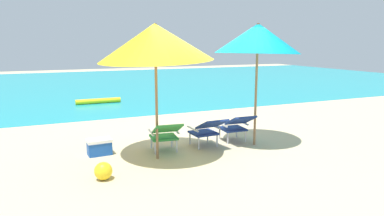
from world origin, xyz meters
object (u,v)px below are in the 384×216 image
object	(u,v)px
lounge_chair_right	(236,125)
cooler_box	(99,147)
beach_umbrella_right	(258,39)
beach_ball	(103,171)
swim_buoy	(98,101)
lounge_chair_center	(207,129)
lounge_chair_left	(165,133)
beach_umbrella_left	(155,42)

from	to	relation	value
lounge_chair_right	cooler_box	bearing A→B (deg)	173.17
beach_umbrella_right	beach_ball	bearing A→B (deg)	-167.84
swim_buoy	lounge_chair_center	bearing A→B (deg)	-78.92
swim_buoy	lounge_chair_right	distance (m)	6.74
lounge_chair_left	beach_umbrella_left	world-z (taller)	beach_umbrella_left
beach_umbrella_left	beach_ball	xyz separation A→B (m)	(-1.13, -0.65, -2.05)
swim_buoy	beach_umbrella_right	xyz separation A→B (m)	(2.32, -6.70, 2.18)
cooler_box	lounge_chair_center	bearing A→B (deg)	-11.03
beach_umbrella_left	beach_ball	distance (m)	2.43
beach_umbrella_left	lounge_chair_right	bearing A→B (deg)	10.12
swim_buoy	lounge_chair_right	xyz separation A→B (m)	(2.02, -6.42, 0.31)
lounge_chair_center	beach_ball	bearing A→B (deg)	-158.23
swim_buoy	lounge_chair_center	size ratio (longest dim) A/B	1.78
swim_buoy	beach_umbrella_left	bearing A→B (deg)	-89.30
lounge_chair_right	beach_umbrella_right	world-z (taller)	beach_umbrella_right
swim_buoy	beach_ball	xyz separation A→B (m)	(-1.04, -7.42, 0.05)
lounge_chair_center	beach_umbrella_left	xyz separation A→B (m)	(-1.19, -0.27, 1.79)
beach_umbrella_left	beach_umbrella_right	xyz separation A→B (m)	(2.23, 0.07, 0.08)
lounge_chair_left	lounge_chair_center	bearing A→B (deg)	-0.50
lounge_chair_right	beach_umbrella_left	size ratio (longest dim) A/B	0.31
lounge_chair_left	beach_ball	world-z (taller)	lounge_chair_left
lounge_chair_left	lounge_chair_center	world-z (taller)	same
swim_buoy	cooler_box	size ratio (longest dim) A/B	3.30
lounge_chair_left	lounge_chair_right	world-z (taller)	same
lounge_chair_left	cooler_box	size ratio (longest dim) A/B	1.91
beach_umbrella_right	cooler_box	distance (m)	3.90
lounge_chair_center	beach_umbrella_left	distance (m)	2.17
beach_umbrella_left	beach_umbrella_right	world-z (taller)	beach_umbrella_right
swim_buoy	lounge_chair_center	distance (m)	6.63
lounge_chair_right	beach_umbrella_right	size ratio (longest dim) A/B	0.34
swim_buoy	lounge_chair_center	xyz separation A→B (m)	(1.27, -6.50, 0.31)
lounge_chair_center	beach_umbrella_right	xyz separation A→B (m)	(1.05, -0.20, 1.87)
lounge_chair_right	lounge_chair_left	bearing A→B (deg)	-177.74
swim_buoy	beach_umbrella_right	size ratio (longest dim) A/B	0.61
beach_ball	cooler_box	xyz separation A→B (m)	(0.15, 1.35, 0.02)
lounge_chair_left	lounge_chair_right	bearing A→B (deg)	2.26
lounge_chair_left	beach_umbrella_right	world-z (taller)	beach_umbrella_right
lounge_chair_right	lounge_chair_center	bearing A→B (deg)	-174.34
lounge_chair_left	beach_umbrella_right	bearing A→B (deg)	-6.04
beach_umbrella_right	beach_umbrella_left	bearing A→B (deg)	-178.18
lounge_chair_center	beach_ball	distance (m)	2.51
lounge_chair_right	cooler_box	world-z (taller)	lounge_chair_right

